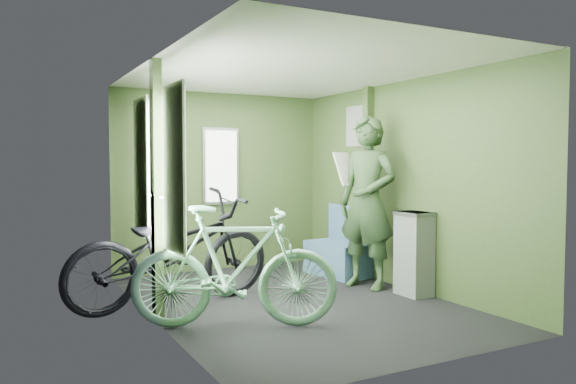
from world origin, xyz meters
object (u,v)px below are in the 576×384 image
bicycle_black (174,307)px  bicycle_mint (235,328)px  waste_box (414,254)px  passenger (367,202)px  bench_seat (339,255)px

bicycle_black → bicycle_mint: size_ratio=1.21×
bicycle_black → waste_box: bearing=-114.8°
passenger → bench_seat: (0.11, 0.73, -0.70)m
bicycle_black → bicycle_mint: bicycle_black is taller
waste_box → passenger: bearing=112.7°
passenger → bench_seat: size_ratio=2.21×
bicycle_black → passenger: (2.16, -0.17, 0.96)m
bicycle_black → bicycle_mint: bearing=-172.9°
bicycle_mint → passenger: bearing=-43.4°
bicycle_black → passenger: size_ratio=1.10×
bench_seat → bicycle_mint: bearing=-150.5°
bicycle_mint → passenger: 2.26m
bicycle_black → bench_seat: bench_seat is taller
passenger → bicycle_mint: bearing=-89.8°
waste_box → bench_seat: waste_box is taller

